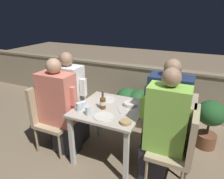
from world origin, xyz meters
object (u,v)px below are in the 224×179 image
(chair_right_near, at_px, (181,144))
(beer_bottle, at_px, (103,102))
(chair_left_near, at_px, (48,112))
(chair_left_far, at_px, (60,104))
(person_coral_top, at_px, (60,108))
(potted_plant, at_px, (210,120))
(person_white_polo, at_px, (71,98))
(person_green_blouse, at_px, (163,129))
(person_navy_jumper, at_px, (165,115))
(chair_right_far, at_px, (181,130))

(chair_right_near, xyz_separation_m, beer_bottle, (-0.95, 0.07, 0.26))
(chair_left_near, bearing_deg, chair_left_far, 95.18)
(chair_left_far, height_order, chair_right_near, same)
(person_coral_top, xyz_separation_m, potted_plant, (1.82, 0.91, -0.21))
(chair_left_near, distance_m, person_coral_top, 0.23)
(person_white_polo, bearing_deg, beer_bottle, -16.85)
(potted_plant, bearing_deg, chair_left_far, -163.23)
(person_green_blouse, relative_size, beer_bottle, 6.11)
(person_green_blouse, height_order, potted_plant, person_green_blouse)
(chair_left_near, distance_m, person_navy_jumper, 1.54)
(person_white_polo, xyz_separation_m, person_green_blouse, (1.36, -0.26, 0.00))
(person_white_polo, relative_size, chair_right_far, 1.43)
(chair_left_far, height_order, person_white_polo, person_white_polo)
(person_green_blouse, distance_m, potted_plant, 1.03)
(person_white_polo, height_order, potted_plant, person_white_polo)
(chair_left_far, xyz_separation_m, person_white_polo, (0.21, -0.00, 0.13))
(potted_plant, bearing_deg, beer_bottle, -147.09)
(person_white_polo, bearing_deg, chair_right_far, 0.97)
(chair_right_far, xyz_separation_m, person_navy_jumper, (-0.20, -0.00, 0.14))
(person_navy_jumper, bearing_deg, chair_right_far, 0.00)
(chair_right_near, bearing_deg, potted_plant, 71.81)
(chair_right_near, bearing_deg, person_coral_top, -178.84)
(person_white_polo, bearing_deg, person_coral_top, -84.72)
(chair_left_far, relative_size, person_navy_jumper, 0.68)
(beer_bottle, height_order, potted_plant, beer_bottle)
(chair_left_far, relative_size, potted_plant, 1.30)
(person_coral_top, height_order, person_white_polo, person_white_polo)
(chair_left_far, relative_size, beer_bottle, 4.23)
(person_coral_top, relative_size, chair_left_far, 1.41)
(chair_right_near, height_order, beer_bottle, beer_bottle)
(person_white_polo, distance_m, person_green_blouse, 1.38)
(person_green_blouse, distance_m, chair_right_far, 0.36)
(person_coral_top, distance_m, chair_right_near, 1.54)
(person_green_blouse, bearing_deg, person_coral_top, -178.67)
(chair_right_near, distance_m, chair_right_far, 0.28)
(person_coral_top, bearing_deg, person_navy_jumper, 13.54)
(beer_bottle, xyz_separation_m, potted_plant, (1.24, 0.80, -0.37))
(person_coral_top, distance_m, potted_plant, 2.05)
(person_white_polo, bearing_deg, person_green_blouse, -10.67)
(chair_right_near, xyz_separation_m, chair_right_far, (-0.03, 0.28, 0.00))
(beer_bottle, bearing_deg, chair_right_far, 12.86)
(chair_left_far, bearing_deg, chair_right_far, 0.86)
(person_green_blouse, bearing_deg, chair_right_far, 58.59)
(chair_left_near, height_order, chair_right_near, same)
(person_coral_top, xyz_separation_m, chair_right_far, (1.50, 0.31, -0.11))
(person_green_blouse, xyz_separation_m, potted_plant, (0.49, 0.88, -0.24))
(person_coral_top, xyz_separation_m, chair_left_far, (-0.23, 0.29, -0.11))
(chair_left_far, relative_size, chair_right_near, 1.00)
(chair_left_near, xyz_separation_m, person_coral_top, (0.21, 0.00, 0.11))
(person_coral_top, relative_size, beer_bottle, 5.95)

